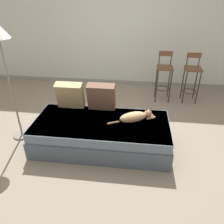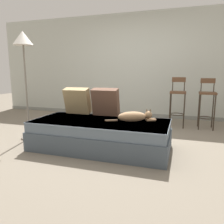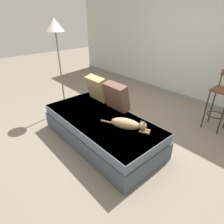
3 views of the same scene
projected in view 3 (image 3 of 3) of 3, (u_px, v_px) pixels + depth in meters
The scene contains 9 objects.
ground_plane at pixel (119, 131), 3.35m from camera, with size 16.00×16.00×0.00m, color slate.
wall_back_panel at pixel (195, 43), 4.05m from camera, with size 8.00×0.10×2.60m, color #B7BCB2.
wall_baseboard_trim at pixel (184, 97), 4.61m from camera, with size 8.00×0.02×0.09m, color gray.
couch at pixel (101, 129), 3.01m from camera, with size 2.04×0.96×0.43m.
throw_pillow_corner at pixel (97, 88), 3.39m from camera, with size 0.43×0.26×0.45m.
throw_pillow_middle at pixel (116, 96), 3.06m from camera, with size 0.43×0.25×0.46m.
cat at pixel (127, 124), 2.60m from camera, with size 0.71×0.37×0.19m.
bar_stool_near_window at pixel (221, 97), 3.19m from camera, with size 0.32×0.32×1.04m.
floor_lamp at pixel (56, 35), 3.36m from camera, with size 0.32×0.32×1.80m.
Camera 3 is at (2.01, -1.94, 1.88)m, focal length 30.00 mm.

